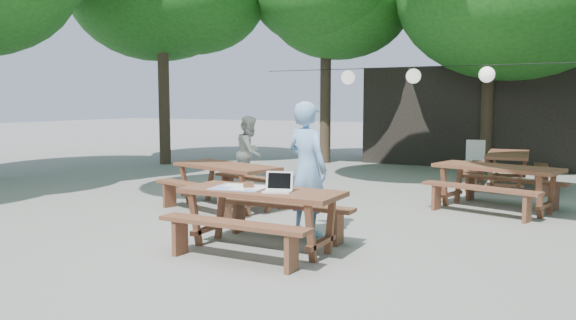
# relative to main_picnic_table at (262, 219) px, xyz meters

# --- Properties ---
(ground) EXTENTS (80.00, 80.00, 0.00)m
(ground) POSITION_rel_main_picnic_table_xyz_m (0.17, 0.94, -0.39)
(ground) COLOR slate
(ground) RESTS_ON ground
(pavilion) EXTENTS (6.00, 3.00, 2.80)m
(pavilion) POSITION_rel_main_picnic_table_xyz_m (0.67, 11.44, 1.01)
(pavilion) COLOR black
(pavilion) RESTS_ON ground
(main_picnic_table) EXTENTS (2.00, 1.58, 0.75)m
(main_picnic_table) POSITION_rel_main_picnic_table_xyz_m (0.00, 0.00, 0.00)
(main_picnic_table) COLOR #56301E
(main_picnic_table) RESTS_ON ground
(picnic_table_nw) EXTENTS (2.27, 2.06, 0.75)m
(picnic_table_nw) POSITION_rel_main_picnic_table_xyz_m (-1.92, 2.08, 0.00)
(picnic_table_nw) COLOR #56301E
(picnic_table_nw) RESTS_ON ground
(picnic_table_ne) EXTENTS (2.24, 2.02, 0.75)m
(picnic_table_ne) POSITION_rel_main_picnic_table_xyz_m (2.21, 4.02, 0.00)
(picnic_table_ne) COLOR #56301E
(picnic_table_ne) RESTS_ON ground
(picnic_table_far_e) EXTENTS (1.71, 2.05, 0.75)m
(picnic_table_far_e) POSITION_rel_main_picnic_table_xyz_m (2.10, 6.61, 0.00)
(picnic_table_far_e) COLOR #56301E
(picnic_table_far_e) RESTS_ON ground
(woman) EXTENTS (0.77, 0.63, 1.83)m
(woman) POSITION_rel_main_picnic_table_xyz_m (0.14, 0.99, 0.53)
(woman) COLOR #7AA9DF
(woman) RESTS_ON ground
(second_person) EXTENTS (0.71, 0.83, 1.52)m
(second_person) POSITION_rel_main_picnic_table_xyz_m (-2.73, 4.17, 0.37)
(second_person) COLOR white
(second_person) RESTS_ON ground
(plastic_chair) EXTENTS (0.48, 0.48, 0.90)m
(plastic_chair) POSITION_rel_main_picnic_table_xyz_m (1.21, 7.99, -0.13)
(plastic_chair) COLOR silver
(plastic_chair) RESTS_ON ground
(laptop) EXTENTS (0.39, 0.34, 0.24)m
(laptop) POSITION_rel_main_picnic_table_xyz_m (0.26, -0.04, 0.42)
(laptop) COLOR white
(laptop) RESTS_ON main_picnic_table
(tabletop_clutter) EXTENTS (0.73, 0.64, 0.08)m
(tabletop_clutter) POSITION_rel_main_picnic_table_xyz_m (-0.29, 0.01, 0.37)
(tabletop_clutter) COLOR #324DAC
(tabletop_clutter) RESTS_ON main_picnic_table
(paper_lanterns) EXTENTS (9.00, 0.34, 0.38)m
(paper_lanterns) POSITION_rel_main_picnic_table_xyz_m (-0.01, 6.94, 2.02)
(paper_lanterns) COLOR black
(paper_lanterns) RESTS_ON ground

